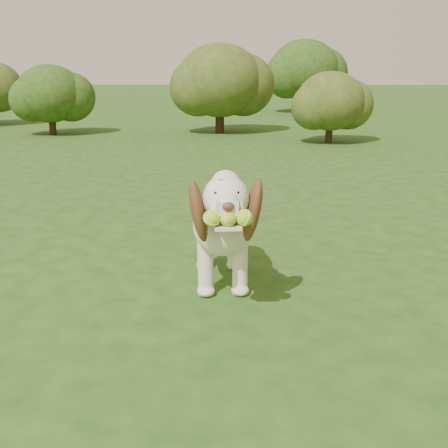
{
  "coord_description": "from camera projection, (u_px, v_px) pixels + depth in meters",
  "views": [
    {
      "loc": [
        -0.25,
        -3.78,
        1.4
      ],
      "look_at": [
        -0.38,
        -0.59,
        0.5
      ],
      "focal_mm": 45.0,
      "sensor_mm": 36.0,
      "label": 1
    }
  ],
  "objects": [
    {
      "name": "shrub_i",
      "position": [
        304.0,
        70.0,
        17.03
      ],
      "size": [
        2.1,
        2.1,
        2.17
      ],
      "color": "#382314",
      "rests_on": "ground"
    },
    {
      "name": "shrub_b",
      "position": [
        220.0,
        80.0,
        11.77
      ],
      "size": [
        1.8,
        1.8,
        1.86
      ],
      "color": "#382314",
      "rests_on": "ground"
    },
    {
      "name": "dog",
      "position": [
        222.0,
        220.0,
        3.57
      ],
      "size": [
        0.5,
        1.3,
        0.85
      ],
      "rotation": [
        0.0,
        0.0,
        0.1
      ],
      "color": "white",
      "rests_on": "ground"
    },
    {
      "name": "shrub_c",
      "position": [
        331.0,
        101.0,
        10.27
      ],
      "size": [
        1.26,
        1.26,
        1.31
      ],
      "color": "#382314",
      "rests_on": "ground"
    },
    {
      "name": "shrub_a",
      "position": [
        50.0,
        94.0,
        11.51
      ],
      "size": [
        1.38,
        1.38,
        1.43
      ],
      "color": "#382314",
      "rests_on": "ground"
    },
    {
      "name": "ground",
      "position": [
        281.0,
        269.0,
        4.0
      ],
      "size": [
        80.0,
        80.0,
        0.0
      ],
      "primitive_type": "plane",
      "color": "#1F4413",
      "rests_on": "ground"
    }
  ]
}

